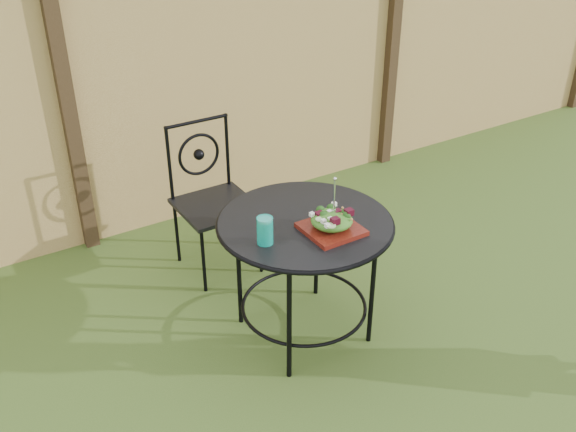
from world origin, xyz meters
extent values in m
plane|color=#304C18|center=(0.00, 0.00, 0.00)|extent=(60.00, 60.00, 0.00)
cube|color=tan|center=(0.00, 2.20, 0.90)|extent=(8.00, 0.05, 1.80)
cube|color=black|center=(-1.30, 2.15, 0.95)|extent=(0.09, 0.09, 1.90)
cube|color=black|center=(1.30, 2.15, 0.95)|extent=(0.09, 0.09, 1.90)
cylinder|color=black|center=(-0.56, 0.59, 0.71)|extent=(0.90, 0.90, 0.02)
torus|color=black|center=(-0.56, 0.59, 0.71)|extent=(0.92, 0.92, 0.02)
torus|color=black|center=(-0.56, 0.59, 0.18)|extent=(0.70, 0.70, 0.02)
cylinder|color=black|center=(-0.30, 0.85, 0.35)|extent=(0.03, 0.03, 0.71)
cylinder|color=black|center=(-0.83, 0.85, 0.35)|extent=(0.03, 0.03, 0.71)
cylinder|color=black|center=(-0.83, 0.33, 0.35)|extent=(0.03, 0.03, 0.71)
cylinder|color=black|center=(-0.30, 0.33, 0.35)|extent=(0.03, 0.03, 0.71)
cube|color=black|center=(-0.67, 1.43, 0.45)|extent=(0.46, 0.46, 0.03)
cylinder|color=black|center=(-0.67, 1.64, 0.94)|extent=(0.42, 0.02, 0.02)
torus|color=black|center=(-0.67, 1.64, 0.72)|extent=(0.28, 0.02, 0.28)
cylinder|color=black|center=(-0.87, 1.23, 0.22)|extent=(0.02, 0.02, 0.44)
cylinder|color=black|center=(-0.47, 1.23, 0.22)|extent=(0.02, 0.02, 0.44)
cylinder|color=black|center=(-0.87, 1.63, 0.22)|extent=(0.02, 0.02, 0.44)
cylinder|color=black|center=(-0.47, 1.63, 0.22)|extent=(0.02, 0.02, 0.44)
cylinder|color=black|center=(-0.87, 1.64, 0.70)|extent=(0.02, 0.02, 0.50)
cylinder|color=black|center=(-0.47, 1.64, 0.70)|extent=(0.02, 0.02, 0.50)
cube|color=#460D0A|center=(-0.51, 0.43, 0.74)|extent=(0.27, 0.27, 0.02)
ellipsoid|color=#235614|center=(-0.51, 0.43, 0.79)|extent=(0.21, 0.21, 0.08)
cylinder|color=silver|center=(-0.50, 0.43, 0.92)|extent=(0.01, 0.01, 0.18)
cylinder|color=#0EA38C|center=(-0.85, 0.51, 0.79)|extent=(0.08, 0.08, 0.14)
camera|label=1|loc=(-2.15, -1.78, 2.38)|focal=40.00mm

